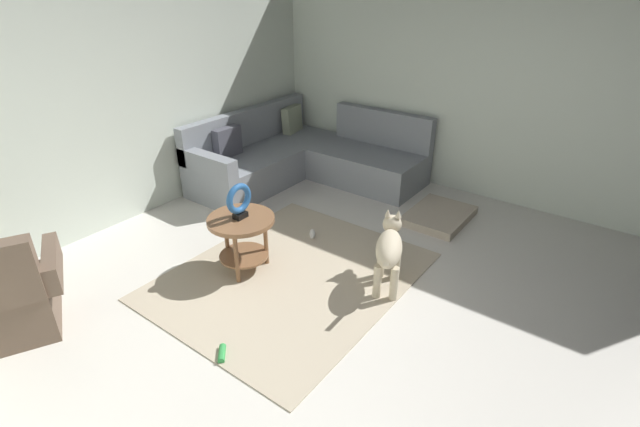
{
  "coord_description": "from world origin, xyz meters",
  "views": [
    {
      "loc": [
        -2.51,
        -1.6,
        2.47
      ],
      "look_at": [
        0.45,
        0.6,
        0.55
      ],
      "focal_mm": 26.12,
      "sensor_mm": 36.0,
      "label": 1
    }
  ],
  "objects_px": {
    "side_table": "(242,230)",
    "dog": "(389,248)",
    "armchair": "(6,299)",
    "sectional_couch": "(303,158)",
    "dog_toy_rope": "(222,353)",
    "dog_toy_bone": "(312,234)",
    "torus_sculpture": "(239,200)",
    "dog_bed_mat": "(439,216)"
  },
  "relations": [
    {
      "from": "dog_bed_mat",
      "to": "dog_toy_rope",
      "type": "distance_m",
      "value": 2.92
    },
    {
      "from": "torus_sculpture",
      "to": "dog_bed_mat",
      "type": "xyz_separation_m",
      "value": [
        2.0,
        -1.05,
        -0.67
      ]
    },
    {
      "from": "dog_bed_mat",
      "to": "dog_toy_rope",
      "type": "relative_size",
      "value": 5.07
    },
    {
      "from": "torus_sculpture",
      "to": "dog_toy_bone",
      "type": "bearing_deg",
      "value": -9.45
    },
    {
      "from": "armchair",
      "to": "dog",
      "type": "xyz_separation_m",
      "value": [
        2.24,
        -1.96,
        0.05
      ]
    },
    {
      "from": "sectional_couch",
      "to": "torus_sculpture",
      "type": "xyz_separation_m",
      "value": [
        -2.0,
        -0.9,
        0.42
      ]
    },
    {
      "from": "dog_toy_rope",
      "to": "dog_toy_bone",
      "type": "xyz_separation_m",
      "value": [
        1.75,
        0.52,
        0.0
      ]
    },
    {
      "from": "sectional_couch",
      "to": "dog_bed_mat",
      "type": "bearing_deg",
      "value": -90.16
    },
    {
      "from": "armchair",
      "to": "torus_sculpture",
      "type": "distance_m",
      "value": 1.88
    },
    {
      "from": "side_table",
      "to": "dog",
      "type": "distance_m",
      "value": 1.32
    },
    {
      "from": "side_table",
      "to": "dog_bed_mat",
      "type": "bearing_deg",
      "value": -27.6
    },
    {
      "from": "dog_bed_mat",
      "to": "dog",
      "type": "height_order",
      "value": "dog"
    },
    {
      "from": "dog_bed_mat",
      "to": "dog_toy_bone",
      "type": "xyz_separation_m",
      "value": [
        -1.15,
        0.9,
        -0.01
      ]
    },
    {
      "from": "armchair",
      "to": "dog_toy_rope",
      "type": "relative_size",
      "value": 6.24
    },
    {
      "from": "armchair",
      "to": "dog_toy_bone",
      "type": "bearing_deg",
      "value": 6.59
    },
    {
      "from": "dog",
      "to": "armchair",
      "type": "bearing_deg",
      "value": -156.02
    },
    {
      "from": "side_table",
      "to": "dog_bed_mat",
      "type": "height_order",
      "value": "side_table"
    },
    {
      "from": "torus_sculpture",
      "to": "dog",
      "type": "height_order",
      "value": "torus_sculpture"
    },
    {
      "from": "sectional_couch",
      "to": "side_table",
      "type": "bearing_deg",
      "value": -155.91
    },
    {
      "from": "torus_sculpture",
      "to": "dog",
      "type": "relative_size",
      "value": 0.41
    },
    {
      "from": "dog_toy_rope",
      "to": "dog_toy_bone",
      "type": "height_order",
      "value": "dog_toy_bone"
    },
    {
      "from": "side_table",
      "to": "dog_toy_rope",
      "type": "height_order",
      "value": "side_table"
    },
    {
      "from": "dog_toy_bone",
      "to": "dog",
      "type": "bearing_deg",
      "value": -104.98
    },
    {
      "from": "torus_sculpture",
      "to": "dog_toy_rope",
      "type": "relative_size",
      "value": 2.07
    },
    {
      "from": "side_table",
      "to": "dog",
      "type": "relative_size",
      "value": 0.76
    },
    {
      "from": "dog",
      "to": "dog_toy_rope",
      "type": "height_order",
      "value": "dog"
    },
    {
      "from": "dog_toy_rope",
      "to": "side_table",
      "type": "bearing_deg",
      "value": 36.37
    },
    {
      "from": "dog_bed_mat",
      "to": "dog_toy_rope",
      "type": "height_order",
      "value": "dog_bed_mat"
    },
    {
      "from": "sectional_couch",
      "to": "armchair",
      "type": "height_order",
      "value": "same"
    },
    {
      "from": "sectional_couch",
      "to": "armchair",
      "type": "xyz_separation_m",
      "value": [
        -3.67,
        -0.12,
        0.03
      ]
    },
    {
      "from": "sectional_couch",
      "to": "side_table",
      "type": "xyz_separation_m",
      "value": [
        -2.0,
        -0.9,
        0.13
      ]
    },
    {
      "from": "side_table",
      "to": "dog",
      "type": "xyz_separation_m",
      "value": [
        0.57,
        -1.19,
        -0.04
      ]
    },
    {
      "from": "sectional_couch",
      "to": "dog_toy_bone",
      "type": "bearing_deg",
      "value": -138.05
    },
    {
      "from": "sectional_couch",
      "to": "dog_toy_rope",
      "type": "bearing_deg",
      "value": -151.78
    },
    {
      "from": "sectional_couch",
      "to": "torus_sculpture",
      "type": "distance_m",
      "value": 2.24
    },
    {
      "from": "torus_sculpture",
      "to": "dog_toy_bone",
      "type": "xyz_separation_m",
      "value": [
        0.85,
        -0.14,
        -0.68
      ]
    },
    {
      "from": "side_table",
      "to": "torus_sculpture",
      "type": "distance_m",
      "value": 0.29
    },
    {
      "from": "torus_sculpture",
      "to": "dog_toy_rope",
      "type": "bearing_deg",
      "value": -143.63
    },
    {
      "from": "dog_bed_mat",
      "to": "dog_toy_rope",
      "type": "xyz_separation_m",
      "value": [
        -2.9,
        0.38,
        -0.02
      ]
    },
    {
      "from": "torus_sculpture",
      "to": "dog",
      "type": "distance_m",
      "value": 1.36
    },
    {
      "from": "side_table",
      "to": "dog_toy_rope",
      "type": "distance_m",
      "value": 1.18
    },
    {
      "from": "armchair",
      "to": "dog_toy_bone",
      "type": "distance_m",
      "value": 2.7
    }
  ]
}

